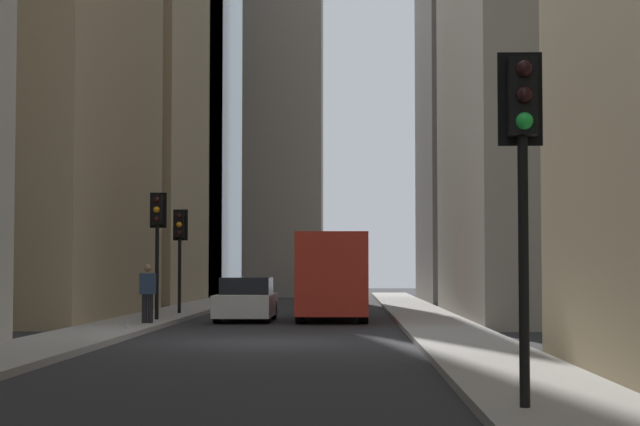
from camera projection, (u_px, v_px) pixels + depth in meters
ground_plane at (266, 342)px, 25.39m from camera, size 135.00×135.00×0.00m
sidewalk_right at (75, 339)px, 25.51m from camera, size 90.00×2.20×0.14m
sidewalk_left at (460, 339)px, 25.28m from camera, size 90.00×2.20×0.14m
building_left_far at (523, 41)px, 53.98m from camera, size 12.22×10.50×25.97m
building_right_far at (105, 68)px, 55.89m from camera, size 18.59×10.00×24.01m
delivery_truck at (333, 276)px, 36.10m from camera, size 6.46×2.25×2.84m
sedan_white at (246, 301)px, 35.32m from camera, size 4.30×1.78×1.42m
traffic_light_foreground at (523, 143)px, 12.53m from camera, size 0.43×0.52×4.11m
traffic_light_midblock at (157, 226)px, 33.71m from camera, size 0.43×0.52×3.93m
traffic_light_far_junction at (180, 237)px, 38.45m from camera, size 0.43×0.52×3.66m
pedestrian at (148, 291)px, 31.40m from camera, size 0.26×0.44×1.69m
discarded_bottle at (126, 325)px, 28.25m from camera, size 0.07×0.07×0.27m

